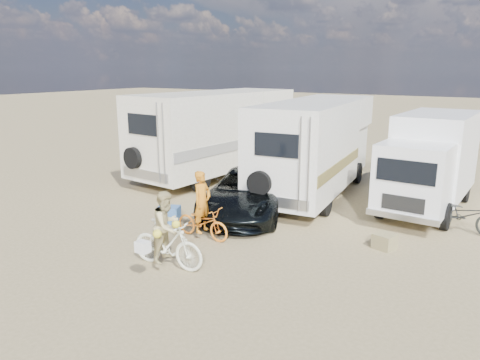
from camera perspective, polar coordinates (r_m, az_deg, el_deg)
The scene contains 12 objects.
ground at distance 10.92m, azimuth -2.87°, elevation -10.02°, with size 140.00×140.00×0.00m, color #9B875C.
rv_main at distance 16.24m, azimuth 9.51°, elevation 3.96°, with size 2.38×7.54×3.34m, color silver, non-canonical shape.
rv_left at distance 18.79m, azimuth -3.24°, elevation 5.71°, with size 2.74×7.59×3.49m, color white, non-canonical shape.
box_truck at distance 15.41m, azimuth 22.78°, elevation 1.94°, with size 2.05×5.54×3.03m, color white, non-canonical shape.
dark_suv at distance 14.01m, azimuth 1.03°, elevation -1.55°, with size 2.28×4.95×1.38m, color black.
bike_man at distance 12.13m, azimuth -4.75°, elevation -5.36°, with size 0.57×1.65×0.87m, color orange.
bike_woman at distance 10.46m, azimuth -9.15°, elevation -7.98°, with size 0.53×1.86×1.12m, color silver.
rider_man at distance 12.00m, azimuth -4.79°, elevation -3.58°, with size 0.60×0.40×1.65m, color #C26D14.
rider_woman at distance 10.37m, azimuth -9.21°, elevation -6.68°, with size 0.79×0.61×1.62m, color tan.
bike_parked at distance 13.96m, azimuth 26.49°, elevation -3.93°, with size 0.66×1.90×1.00m, color #242623.
cooler at distance 13.47m, azimuth -8.96°, elevation -4.33°, with size 0.62×0.45×0.49m, color #325A93.
crate at distance 12.05m, azimuth 17.80°, elevation -7.36°, with size 0.48×0.48×0.38m, color olive.
Camera 1 is at (5.74, -8.17, 4.44)m, focal length 33.78 mm.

